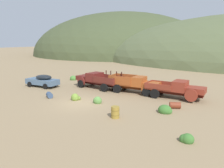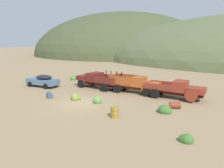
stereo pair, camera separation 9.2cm
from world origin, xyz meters
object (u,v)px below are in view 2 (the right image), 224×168
truck_oxblood (96,80)px  truck_oxide_orange (138,84)px  car_chalk_blue (42,80)px  oil_drum_foreground (115,112)px  oil_drum_tipped (175,105)px  truck_rust_red (179,89)px  oil_drum_spare (50,95)px

truck_oxblood → truck_oxide_orange: bearing=-173.6°
car_chalk_blue → oil_drum_foreground: size_ratio=5.15×
oil_drum_foreground → truck_oxide_orange: bearing=97.6°
car_chalk_blue → oil_drum_tipped: bearing=175.8°
truck_oxblood → truck_oxide_orange: 5.78m
truck_rust_red → oil_drum_spare: (-12.20, -5.39, -0.72)m
car_chalk_blue → truck_rust_red: truck_rust_red is taller
oil_drum_spare → oil_drum_foreground: bearing=-15.9°
car_chalk_blue → truck_rust_red: size_ratio=0.78×
oil_drum_foreground → oil_drum_tipped: size_ratio=0.86×
truck_oxblood → oil_drum_tipped: truck_oxblood is taller
oil_drum_tipped → oil_drum_spare: 12.60m
truck_oxide_orange → oil_drum_tipped: (4.85, -4.00, -0.72)m
truck_oxblood → oil_drum_foreground: size_ratio=7.07×
oil_drum_foreground → oil_drum_spare: size_ratio=0.88×
truck_oxide_orange → truck_rust_red: bearing=-4.4°
truck_oxide_orange → oil_drum_foreground: 8.53m
car_chalk_blue → truck_oxide_orange: size_ratio=0.80×
car_chalk_blue → oil_drum_tipped: 17.26m
car_chalk_blue → truck_oxide_orange: (12.29, 2.08, 0.20)m
truck_oxblood → oil_drum_tipped: bearing=168.2°
truck_oxblood → oil_drum_spare: 6.71m
truck_rust_red → oil_drum_foreground: 8.62m
truck_oxblood → oil_drum_spare: truck_oxblood is taller
truck_oxide_orange → oil_drum_spare: size_ratio=5.66×
truck_oxblood → truck_oxide_orange: (5.76, -0.45, 0.01)m
car_chalk_blue → oil_drum_foreground: car_chalk_blue is taller
truck_rust_red → oil_drum_foreground: bearing=-108.2°
truck_oxblood → truck_rust_red: 10.42m
oil_drum_foreground → truck_oxblood: bearing=127.7°
oil_drum_spare → truck_rust_red: bearing=23.8°
truck_oxide_orange → truck_rust_red: (4.61, -0.57, -0.01)m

